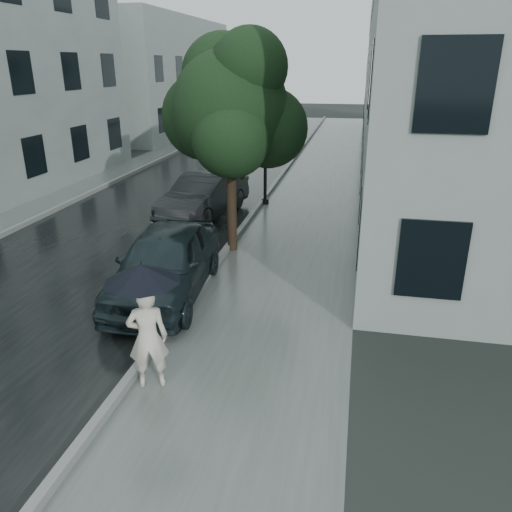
% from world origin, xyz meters
% --- Properties ---
extents(ground, '(120.00, 120.00, 0.00)m').
position_xyz_m(ground, '(0.00, 0.00, 0.00)').
color(ground, black).
rests_on(ground, ground).
extents(sidewalk, '(3.50, 60.00, 0.01)m').
position_xyz_m(sidewalk, '(0.25, 12.00, 0.00)').
color(sidewalk, slate).
rests_on(sidewalk, ground).
extents(kerb_near, '(0.15, 60.00, 0.15)m').
position_xyz_m(kerb_near, '(-1.57, 12.00, 0.07)').
color(kerb_near, slate).
rests_on(kerb_near, ground).
extents(asphalt_road, '(6.85, 60.00, 0.00)m').
position_xyz_m(asphalt_road, '(-5.08, 12.00, 0.00)').
color(asphalt_road, black).
rests_on(asphalt_road, ground).
extents(kerb_far, '(0.15, 60.00, 0.15)m').
position_xyz_m(kerb_far, '(-8.57, 12.00, 0.07)').
color(kerb_far, slate).
rests_on(kerb_far, ground).
extents(sidewalk_far, '(1.70, 60.00, 0.01)m').
position_xyz_m(sidewalk_far, '(-9.50, 12.00, 0.00)').
color(sidewalk_far, '#4C5451').
rests_on(sidewalk_far, ground).
extents(building_near, '(7.02, 36.00, 9.00)m').
position_xyz_m(building_near, '(5.47, 19.50, 4.50)').
color(building_near, gray).
rests_on(building_near, ground).
extents(building_far_b, '(7.02, 18.00, 8.00)m').
position_xyz_m(building_far_b, '(-13.77, 30.00, 4.00)').
color(building_far_b, gray).
rests_on(building_far_b, ground).
extents(pedestrian, '(0.75, 0.62, 1.75)m').
position_xyz_m(pedestrian, '(-1.20, -1.00, 0.88)').
color(pedestrian, beige).
rests_on(pedestrian, sidewalk).
extents(umbrella, '(1.52, 1.52, 1.25)m').
position_xyz_m(umbrella, '(-1.20, -1.01, 2.00)').
color(umbrella, black).
rests_on(umbrella, ground).
extents(street_tree, '(3.96, 3.60, 5.79)m').
position_xyz_m(street_tree, '(-1.45, 5.56, 3.86)').
color(street_tree, '#332619').
rests_on(street_tree, ground).
extents(lamp_post, '(0.85, 0.33, 5.27)m').
position_xyz_m(lamp_post, '(-1.60, 10.45, 3.01)').
color(lamp_post, black).
rests_on(lamp_post, ground).
extents(car_near, '(2.19, 4.70, 1.56)m').
position_xyz_m(car_near, '(-2.20, 2.31, 0.78)').
color(car_near, black).
rests_on(car_near, ground).
extents(car_far, '(2.24, 4.62, 1.46)m').
position_xyz_m(car_far, '(-3.19, 8.42, 0.73)').
color(car_far, black).
rests_on(car_far, ground).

